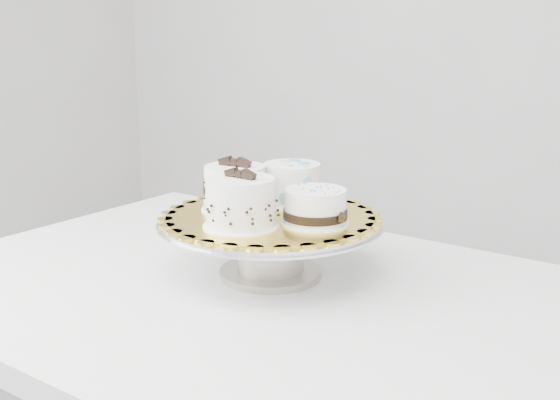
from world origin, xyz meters
The scene contains 7 objects.
table centered at (-0.05, 0.26, 0.67)m, with size 1.28×0.90×0.75m.
cake_stand centered at (-0.08, 0.31, 0.82)m, with size 0.39×0.39×0.10m.
cake_board centered at (-0.08, 0.31, 0.86)m, with size 0.35×0.35×0.01m, color gold.
cake_swirl centered at (-0.08, 0.23, 0.90)m, with size 0.12×0.12×0.10m.
cake_banded centered at (-0.15, 0.31, 0.89)m, with size 0.12×0.12×0.10m.
cake_dots centered at (-0.09, 0.40, 0.90)m, with size 0.13×0.13×0.08m.
cake_ribbon centered at (0.01, 0.31, 0.89)m, with size 0.13×0.13×0.06m.
Camera 1 is at (0.54, -0.65, 1.17)m, focal length 45.00 mm.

